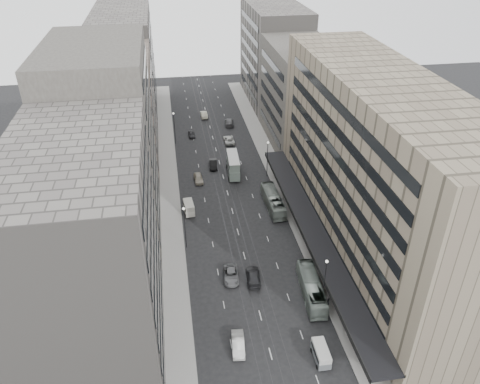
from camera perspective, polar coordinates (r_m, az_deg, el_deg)
ground at (r=75.24m, az=1.57°, el=-11.55°), size 220.00×220.00×0.00m
sidewalk_right at (r=107.32m, az=4.21°, el=2.80°), size 4.00×125.00×0.15m
sidewalk_left at (r=104.88m, az=-8.68°, el=1.77°), size 4.00×125.00×0.15m
department_store at (r=78.79m, az=16.17°, el=2.61°), size 19.20×60.00×30.00m
building_right_mid at (r=117.60m, az=7.44°, el=11.61°), size 15.00×28.00×24.00m
building_right_far at (r=144.71m, az=4.18°, el=16.36°), size 15.00×32.00×28.00m
building_left_a at (r=59.55m, az=-17.69°, el=-7.87°), size 15.00×28.00×30.00m
building_left_b at (r=81.38m, az=-15.93°, el=5.23°), size 15.00×26.00×34.00m
building_left_c at (r=107.82m, az=-14.46°, el=9.30°), size 15.00×28.00×25.00m
building_left_d at (r=138.58m, az=-13.76°, el=14.91°), size 15.00×38.00×28.00m
lamp_right_near at (r=70.31m, az=10.32°, el=-10.15°), size 0.44×0.44×8.32m
lamp_right_far at (r=102.32m, az=3.37°, el=4.57°), size 0.44×0.44×8.32m
lamp_left_near at (r=80.51m, az=-6.77°, el=-3.75°), size 0.44×0.44×8.32m
lamp_left_far at (r=118.37m, az=-8.02°, el=8.16°), size 0.44×0.44×8.32m
bus_near at (r=73.62m, az=8.71°, el=-11.51°), size 3.54×11.44×3.14m
bus_far at (r=92.75m, az=4.06°, el=-1.09°), size 2.87×11.43×3.17m
double_decker at (r=103.87m, az=-0.84°, el=3.34°), size 2.94×8.39×4.52m
vw_microbus at (r=65.74m, az=9.85°, el=-18.79°), size 1.93×4.08×2.18m
panel_van at (r=91.48m, az=-6.25°, el=-1.89°), size 2.21×4.04×2.46m
sedan_1 at (r=66.42m, az=-0.23°, el=-18.05°), size 2.07×4.85×1.55m
sedan_2 at (r=76.32m, az=-1.09°, el=-10.08°), size 2.87×5.38×1.44m
sedan_3 at (r=76.04m, az=1.63°, el=-10.21°), size 2.73×5.59×1.56m
sedan_4 at (r=102.32m, az=-5.09°, el=1.68°), size 1.99×4.60×1.55m
sedan_5 at (r=107.82m, az=-3.27°, el=3.41°), size 2.03×4.95×1.60m
sedan_6 at (r=119.63m, az=-1.35°, el=6.39°), size 2.58×5.49×1.52m
sedan_7 at (r=129.96m, az=-1.34°, el=8.51°), size 2.76×5.74×1.61m
sedan_8 at (r=123.53m, az=-5.92°, el=7.02°), size 1.75×4.00×1.34m
sedan_9 at (r=135.46m, az=-4.42°, el=9.41°), size 1.82×5.03×1.65m
pedestrian at (r=72.60m, az=10.64°, el=-13.12°), size 0.72×0.62×1.65m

